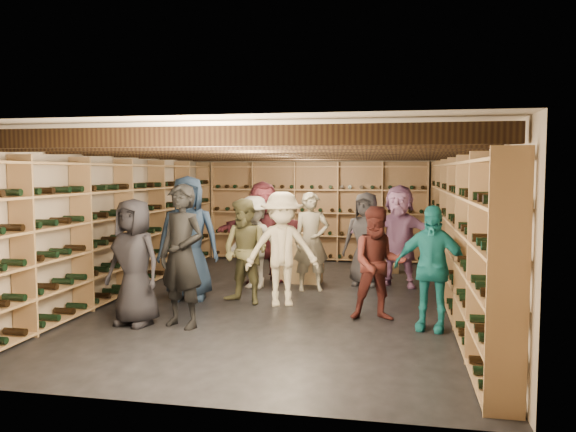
{
  "coord_description": "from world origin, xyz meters",
  "views": [
    {
      "loc": [
        1.71,
        -8.29,
        1.95
      ],
      "look_at": [
        0.06,
        0.2,
        1.26
      ],
      "focal_mm": 35.0,
      "sensor_mm": 36.0,
      "label": 1
    }
  ],
  "objects_px": {
    "crate_stack_left": "(289,257)",
    "crate_loose": "(385,268)",
    "person_4": "(431,268)",
    "person_6": "(188,238)",
    "person_3": "(282,249)",
    "person_7": "(311,242)",
    "crate_stack_right": "(308,264)",
    "person_11": "(399,236)",
    "person_2": "(245,251)",
    "person_9": "(254,242)",
    "person_12": "(366,239)",
    "person_8": "(378,264)",
    "person_1": "(182,256)",
    "person_0": "(134,262)",
    "person_5": "(263,232)"
  },
  "relations": [
    {
      "from": "crate_stack_left",
      "to": "crate_loose",
      "type": "relative_size",
      "value": 1.7
    },
    {
      "from": "person_4",
      "to": "person_6",
      "type": "distance_m",
      "value": 3.68
    },
    {
      "from": "person_3",
      "to": "person_7",
      "type": "height_order",
      "value": "person_3"
    },
    {
      "from": "crate_stack_right",
      "to": "person_7",
      "type": "relative_size",
      "value": 0.42
    },
    {
      "from": "person_4",
      "to": "person_11",
      "type": "bearing_deg",
      "value": 112.07
    },
    {
      "from": "person_2",
      "to": "person_4",
      "type": "relative_size",
      "value": 1.01
    },
    {
      "from": "person_9",
      "to": "person_12",
      "type": "relative_size",
      "value": 0.97
    },
    {
      "from": "person_3",
      "to": "person_6",
      "type": "xyz_separation_m",
      "value": [
        -1.48,
        0.11,
        0.11
      ]
    },
    {
      "from": "person_4",
      "to": "person_12",
      "type": "relative_size",
      "value": 0.97
    },
    {
      "from": "person_8",
      "to": "person_9",
      "type": "xyz_separation_m",
      "value": [
        -2.1,
        1.63,
        0.02
      ]
    },
    {
      "from": "crate_stack_right",
      "to": "person_4",
      "type": "distance_m",
      "value": 3.26
    },
    {
      "from": "person_12",
      "to": "person_1",
      "type": "bearing_deg",
      "value": -113.03
    },
    {
      "from": "crate_loose",
      "to": "person_0",
      "type": "height_order",
      "value": "person_0"
    },
    {
      "from": "person_3",
      "to": "person_7",
      "type": "relative_size",
      "value": 1.03
    },
    {
      "from": "crate_stack_right",
      "to": "person_5",
      "type": "height_order",
      "value": "person_5"
    },
    {
      "from": "person_12",
      "to": "person_8",
      "type": "bearing_deg",
      "value": -70.98
    },
    {
      "from": "person_8",
      "to": "crate_loose",
      "type": "bearing_deg",
      "value": 80.29
    },
    {
      "from": "person_2",
      "to": "person_7",
      "type": "height_order",
      "value": "person_7"
    },
    {
      "from": "person_7",
      "to": "person_11",
      "type": "relative_size",
      "value": 0.93
    },
    {
      "from": "person_4",
      "to": "person_5",
      "type": "bearing_deg",
      "value": 150.91
    },
    {
      "from": "person_0",
      "to": "person_7",
      "type": "bearing_deg",
      "value": 66.33
    },
    {
      "from": "crate_stack_right",
      "to": "crate_loose",
      "type": "relative_size",
      "value": 1.36
    },
    {
      "from": "crate_stack_left",
      "to": "person_9",
      "type": "relative_size",
      "value": 0.55
    },
    {
      "from": "person_9",
      "to": "person_11",
      "type": "relative_size",
      "value": 0.89
    },
    {
      "from": "person_3",
      "to": "person_4",
      "type": "height_order",
      "value": "person_3"
    },
    {
      "from": "person_1",
      "to": "person_9",
      "type": "relative_size",
      "value": 1.16
    },
    {
      "from": "person_11",
      "to": "person_12",
      "type": "bearing_deg",
      "value": -168.36
    },
    {
      "from": "crate_stack_right",
      "to": "person_2",
      "type": "distance_m",
      "value": 1.86
    },
    {
      "from": "person_1",
      "to": "person_9",
      "type": "height_order",
      "value": "person_1"
    },
    {
      "from": "crate_loose",
      "to": "person_3",
      "type": "distance_m",
      "value": 3.39
    },
    {
      "from": "crate_stack_left",
      "to": "person_8",
      "type": "xyz_separation_m",
      "value": [
        1.65,
        -2.41,
        0.32
      ]
    },
    {
      "from": "person_0",
      "to": "person_7",
      "type": "xyz_separation_m",
      "value": [
        1.9,
        2.46,
        0.0
      ]
    },
    {
      "from": "person_1",
      "to": "person_12",
      "type": "relative_size",
      "value": 1.12
    },
    {
      "from": "crate_stack_right",
      "to": "person_3",
      "type": "relative_size",
      "value": 0.41
    },
    {
      "from": "crate_stack_left",
      "to": "person_11",
      "type": "xyz_separation_m",
      "value": [
        1.92,
        -0.16,
        0.44
      ]
    },
    {
      "from": "person_0",
      "to": "person_2",
      "type": "distance_m",
      "value": 1.75
    },
    {
      "from": "crate_stack_left",
      "to": "person_12",
      "type": "height_order",
      "value": "person_12"
    },
    {
      "from": "person_1",
      "to": "crate_loose",
      "type": "bearing_deg",
      "value": 80.38
    },
    {
      "from": "crate_stack_left",
      "to": "person_2",
      "type": "relative_size",
      "value": 0.55
    },
    {
      "from": "person_2",
      "to": "crate_loose",
      "type": "bearing_deg",
      "value": 77.87
    },
    {
      "from": "person_8",
      "to": "person_5",
      "type": "bearing_deg",
      "value": 124.19
    },
    {
      "from": "crate_stack_right",
      "to": "crate_loose",
      "type": "distance_m",
      "value": 1.87
    },
    {
      "from": "person_2",
      "to": "person_7",
      "type": "distance_m",
      "value": 1.36
    },
    {
      "from": "person_1",
      "to": "person_9",
      "type": "xyz_separation_m",
      "value": [
        0.3,
        2.42,
        -0.13
      ]
    },
    {
      "from": "person_3",
      "to": "person_9",
      "type": "bearing_deg",
      "value": 106.37
    },
    {
      "from": "person_0",
      "to": "person_3",
      "type": "xyz_separation_m",
      "value": [
        1.63,
        1.37,
        0.02
      ]
    },
    {
      "from": "person_2",
      "to": "person_9",
      "type": "height_order",
      "value": "person_2"
    },
    {
      "from": "crate_stack_left",
      "to": "person_6",
      "type": "bearing_deg",
      "value": -125.31
    },
    {
      "from": "person_7",
      "to": "person_11",
      "type": "xyz_separation_m",
      "value": [
        1.4,
        0.6,
        0.06
      ]
    },
    {
      "from": "person_0",
      "to": "person_3",
      "type": "distance_m",
      "value": 2.14
    }
  ]
}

